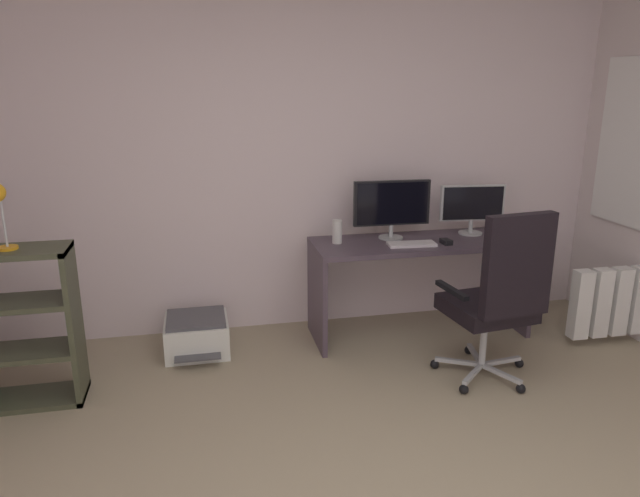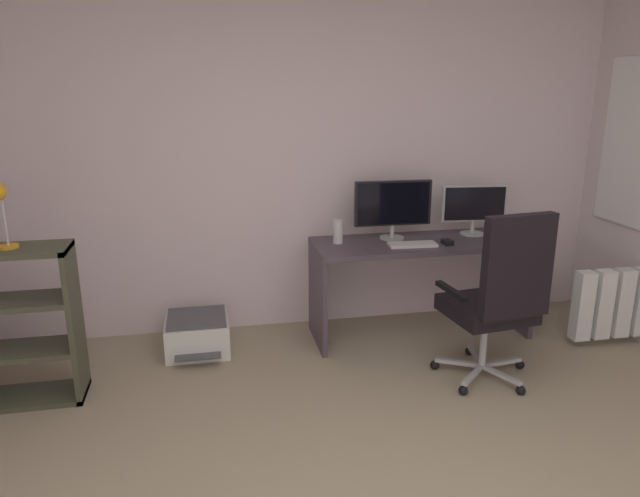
% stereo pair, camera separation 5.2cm
% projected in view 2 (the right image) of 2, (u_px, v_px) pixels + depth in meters
% --- Properties ---
extents(wall_back, '(4.90, 0.10, 2.64)m').
position_uv_depth(wall_back, '(290.00, 156.00, 4.35)').
color(wall_back, silver).
rests_on(wall_back, ground).
extents(desk, '(1.59, 0.57, 0.73)m').
position_uv_depth(desk, '(421.00, 265.00, 4.31)').
color(desk, '#4A3C49').
rests_on(desk, ground).
extents(monitor_main, '(0.57, 0.18, 0.43)m').
position_uv_depth(monitor_main, '(393.00, 205.00, 4.25)').
color(monitor_main, '#B2B5B7').
rests_on(monitor_main, desk).
extents(monitor_secondary, '(0.49, 0.18, 0.38)m').
position_uv_depth(monitor_secondary, '(474.00, 206.00, 4.38)').
color(monitor_secondary, '#B2B5B7').
rests_on(monitor_secondary, desk).
extents(keyboard, '(0.35, 0.15, 0.02)m').
position_uv_depth(keyboard, '(412.00, 245.00, 4.13)').
color(keyboard, silver).
rests_on(keyboard, desk).
extents(computer_mouse, '(0.06, 0.10, 0.03)m').
position_uv_depth(computer_mouse, '(447.00, 242.00, 4.16)').
color(computer_mouse, black).
rests_on(computer_mouse, desk).
extents(desktop_speaker, '(0.07, 0.07, 0.17)m').
position_uv_depth(desktop_speaker, '(338.00, 232.00, 4.18)').
color(desktop_speaker, silver).
rests_on(desktop_speaker, desk).
extents(office_chair, '(0.63, 0.65, 1.13)m').
position_uv_depth(office_chair, '(499.00, 295.00, 3.55)').
color(office_chair, '#B7BABC').
rests_on(office_chair, ground).
extents(printer, '(0.44, 0.50, 0.26)m').
position_uv_depth(printer, '(198.00, 334.00, 4.13)').
color(printer, silver).
rests_on(printer, ground).
extents(radiator, '(0.91, 0.10, 0.51)m').
position_uv_depth(radiator, '(631.00, 302.00, 4.22)').
color(radiator, white).
rests_on(radiator, ground).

